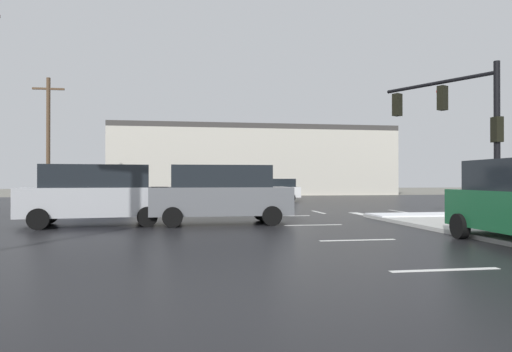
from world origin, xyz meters
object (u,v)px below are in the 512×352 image
Objects in this scene: traffic_signal_mast at (462,117)px; suv_silver at (96,194)px; sedan_navy at (92,192)px; suv_grey at (221,193)px; sedan_white at (269,190)px; fire_hydrant at (466,210)px; utility_pole_distant at (48,136)px.

suv_silver is (-13.31, 0.16, -2.83)m from traffic_signal_mast.
sedan_navy is (-15.21, 10.49, -3.07)m from traffic_signal_mast.
suv_grey is (-9.14, 0.06, -2.83)m from traffic_signal_mast.
suv_grey is at bearing 62.49° from traffic_signal_mast.
suv_silver is at bearing 64.60° from sedan_white.
sedan_navy is at bearing 28.26° from traffic_signal_mast.
fire_hydrant is 0.09× the size of utility_pole_distant.
traffic_signal_mast is at bearing -44.72° from utility_pole_distant.
sedan_white is at bearing -126.28° from suv_silver.
suv_silver is at bearing -1.17° from suv_grey.
utility_pole_distant is (-10.71, 19.59, 3.57)m from suv_grey.
traffic_signal_mast reaches higher than suv_silver.
sedan_navy is 10.95m from utility_pole_distant.
fire_hydrant is 0.16× the size of suv_silver.
utility_pole_distant reaches higher than traffic_signal_mast.
traffic_signal_mast is at bearing 111.54° from sedan_white.
fire_hydrant is 0.16× the size of suv_grey.
traffic_signal_mast reaches higher than sedan_white.
suv_silver is (-8.79, -15.01, 0.24)m from sedan_white.
sedan_white is at bearing 102.01° from fire_hydrant.
suv_grey is at bearing 115.83° from sedan_navy.
traffic_signal_mast reaches higher than sedan_navy.
fire_hydrant is 12.52m from suv_silver.
traffic_signal_mast is 27.94m from utility_pole_distant.
sedan_navy is 10.51m from suv_silver.
traffic_signal_mast is at bearing 60.82° from fire_hydrant.
sedan_navy and sedan_white have the same top height.
suv_grey and suv_silver have the same top height.
sedan_white is at bearing -106.81° from suv_grey.
suv_silver is (-4.17, 0.10, 0.00)m from suv_grey.
utility_pole_distant is at bearing 18.12° from traffic_signal_mast.
traffic_signal_mast reaches higher than suv_grey.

